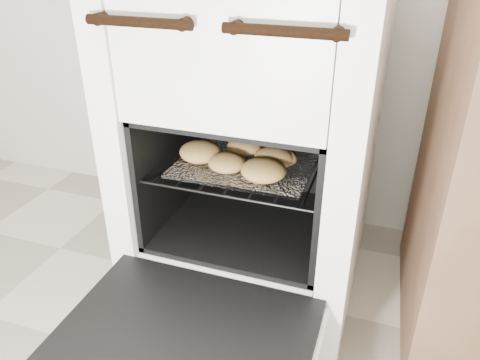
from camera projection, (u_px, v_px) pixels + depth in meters
name	position (u px, v px, depth m)	size (l,w,h in m)	color
stove	(258.00, 140.00, 1.34)	(0.63, 0.70, 0.97)	white
oven_door	(183.00, 343.00, 1.02)	(0.57, 0.44, 0.04)	black
oven_rack	(250.00, 160.00, 1.29)	(0.46, 0.44, 0.01)	black
foil_sheet	(248.00, 161.00, 1.27)	(0.36, 0.32, 0.01)	white
baked_rolls	(246.00, 158.00, 1.23)	(0.35, 0.26, 0.05)	tan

